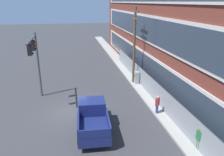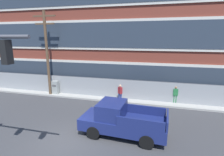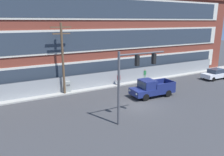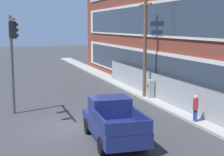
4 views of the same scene
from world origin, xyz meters
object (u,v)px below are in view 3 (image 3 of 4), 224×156
Objects in this scene: sedan_white at (215,74)px; electrical_cabinet at (68,87)px; utility_pole_near_corner at (63,56)px; pedestrian_by_fence at (145,74)px; pickup_truck_navy at (151,88)px; pedestrian_near_cabinet at (119,79)px; traffic_signal_mast at (132,73)px.

electrical_cabinet is at bearing 168.98° from sedan_white.
utility_pole_near_corner reaches higher than pedestrian_by_fence.
sedan_white is 0.50× the size of utility_pole_near_corner.
utility_pole_near_corner is 4.92× the size of pedestrian_by_fence.
sedan_white is (13.34, 1.58, -0.16)m from pickup_truck_navy.
pickup_truck_navy is 3.14× the size of pedestrian_near_cabinet.
electrical_cabinet is (-21.46, 4.18, -0.04)m from sedan_white.
pedestrian_by_fence is at bearing 154.86° from sedan_white.
utility_pole_near_corner is at bearing 179.08° from pedestrian_near_cabinet.
traffic_signal_mast is 3.66× the size of pedestrian_near_cabinet.
utility_pole_near_corner reaches higher than electrical_cabinet.
traffic_signal_mast is 0.74× the size of utility_pole_near_corner.
pedestrian_near_cabinet reaches higher than sedan_white.
pedestrian_by_fence reaches higher than sedan_white.
traffic_signal_mast is at bearing -131.78° from pedestrian_by_fence.
sedan_white is 21.86m from electrical_cabinet.
pedestrian_by_fence is (3.65, 6.13, 0.02)m from pickup_truck_navy.
utility_pole_near_corner reaches higher than pedestrian_near_cabinet.
traffic_signal_mast reaches higher than pedestrian_near_cabinet.
pickup_truck_navy is 3.14× the size of pedestrian_by_fence.
utility_pole_near_corner is (-2.91, 9.80, 0.27)m from traffic_signal_mast.
pedestrian_near_cabinet is at bearing 102.63° from pickup_truck_navy.
sedan_white is at bearing -11.02° from electrical_cabinet.
pickup_truck_navy is 0.64× the size of utility_pole_near_corner.
pedestrian_by_fence is at bearing 1.81° from electrical_cabinet.
utility_pole_near_corner is 3.88m from electrical_cabinet.
pedestrian_near_cabinet is at bearing 165.38° from sedan_white.
pedestrian_near_cabinet is (7.38, -0.12, -3.63)m from utility_pole_near_corner.
sedan_white is 2.74× the size of electrical_cabinet.
utility_pole_near_corner is at bearing 169.89° from sedan_white.
traffic_signal_mast is 1.17× the size of pickup_truck_navy.
sedan_white is 10.71m from pedestrian_by_fence.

